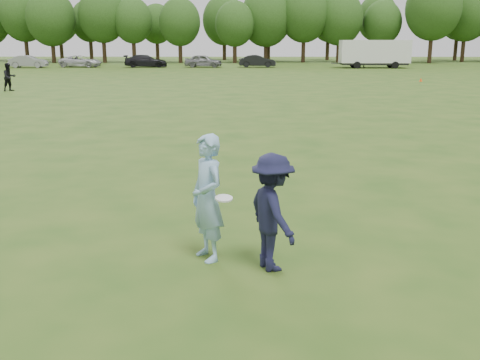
{
  "coord_description": "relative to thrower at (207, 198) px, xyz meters",
  "views": [
    {
      "loc": [
        0.05,
        -8.2,
        3.45
      ],
      "look_at": [
        -0.06,
        1.05,
        1.1
      ],
      "focal_mm": 42.0,
      "sensor_mm": 36.0,
      "label": 1
    }
  ],
  "objects": [
    {
      "name": "car_d",
      "position": [
        -11.5,
        60.18,
        -0.27
      ],
      "size": [
        5.25,
        2.52,
        1.48
      ],
      "primitive_type": "imported",
      "rotation": [
        0.0,
        0.0,
        1.66
      ],
      "color": "black",
      "rests_on": "ground"
    },
    {
      "name": "thrower",
      "position": [
        0.0,
        0.0,
        0.0
      ],
      "size": [
        0.8,
        0.88,
        2.02
      ],
      "primitive_type": "imported",
      "rotation": [
        0.0,
        0.0,
        -1.03
      ],
      "color": "#87B2D2",
      "rests_on": "ground"
    },
    {
      "name": "field_cone",
      "position": [
        14.78,
        37.84,
        -0.86
      ],
      "size": [
        0.28,
        0.28,
        0.3
      ],
      "primitive_type": "cone",
      "color": "#DE460B",
      "rests_on": "ground"
    },
    {
      "name": "cargo_trailer",
      "position": [
        15.59,
        58.98,
        0.76
      ],
      "size": [
        9.0,
        2.75,
        3.2
      ],
      "color": "white",
      "rests_on": "ground"
    },
    {
      "name": "player_far_d",
      "position": [
        14.35,
        59.54,
        -0.01
      ],
      "size": [
        1.89,
        0.69,
        2.01
      ],
      "primitive_type": "imported",
      "rotation": [
        0.0,
        0.0,
        0.06
      ],
      "color": "#252525",
      "rests_on": "ground"
    },
    {
      "name": "car_c",
      "position": [
        -19.41,
        60.36,
        -0.32
      ],
      "size": [
        5.21,
        2.87,
        1.38
      ],
      "primitive_type": "imported",
      "rotation": [
        0.0,
        0.0,
        1.45
      ],
      "color": "silver",
      "rests_on": "ground"
    },
    {
      "name": "disc_in_play",
      "position": [
        0.27,
        -0.26,
        0.07
      ],
      "size": [
        0.33,
        0.33,
        0.08
      ],
      "color": "white",
      "rests_on": "ground"
    },
    {
      "name": "car_e",
      "position": [
        -4.56,
        60.15,
        -0.26
      ],
      "size": [
        4.58,
        2.19,
        1.51
      ],
      "primitive_type": "imported",
      "rotation": [
        0.0,
        0.0,
        1.48
      ],
      "color": "slate",
      "rests_on": "ground"
    },
    {
      "name": "ground",
      "position": [
        0.56,
        -0.24,
        -1.01
      ],
      "size": [
        200.0,
        200.0,
        0.0
      ],
      "primitive_type": "plane",
      "color": "#274A15",
      "rests_on": "ground"
    },
    {
      "name": "treeline",
      "position": [
        3.37,
        76.65,
        5.25
      ],
      "size": [
        130.35,
        18.39,
        11.74
      ],
      "color": "#332114",
      "rests_on": "ground"
    },
    {
      "name": "defender",
      "position": [
        1.01,
        -0.38,
        -0.11
      ],
      "size": [
        1.08,
        1.34,
        1.8
      ],
      "primitive_type": "imported",
      "rotation": [
        0.0,
        0.0,
        1.99
      ],
      "color": "#171832",
      "rests_on": "ground"
    },
    {
      "name": "player_far_a",
      "position": [
        -15.16,
        29.13,
        -0.09
      ],
      "size": [
        1.1,
        1.13,
        1.84
      ],
      "primitive_type": "imported",
      "rotation": [
        0.0,
        0.0,
        0.91
      ],
      "color": "black",
      "rests_on": "ground"
    },
    {
      "name": "car_f",
      "position": [
        1.91,
        60.32,
        -0.29
      ],
      "size": [
        4.41,
        1.57,
        1.45
      ],
      "primitive_type": "imported",
      "rotation": [
        0.0,
        0.0,
        1.56
      ],
      "color": "black",
      "rests_on": "ground"
    },
    {
      "name": "car_b",
      "position": [
        -25.22,
        58.96,
        -0.29
      ],
      "size": [
        4.45,
        1.76,
        1.44
      ],
      "primitive_type": "imported",
      "rotation": [
        0.0,
        0.0,
        1.63
      ],
      "color": "gray",
      "rests_on": "ground"
    }
  ]
}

